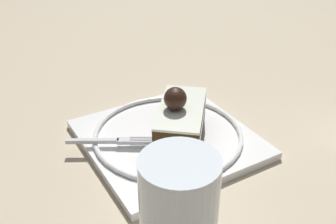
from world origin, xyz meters
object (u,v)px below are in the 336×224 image
dessert_plate (168,137)px  cake_slice (176,120)px  fork (113,141)px  drink_glass_near (179,213)px

dessert_plate → cake_slice: 0.04m
cake_slice → fork: bearing=-111.3°
fork → drink_glass_near: drink_glass_near is taller
cake_slice → fork: 0.08m
dessert_plate → fork: fork is taller
dessert_plate → cake_slice: bearing=12.0°
dessert_plate → drink_glass_near: size_ratio=1.95×
dessert_plate → drink_glass_near: bearing=-28.1°
fork → drink_glass_near: bearing=-4.0°
dessert_plate → cake_slice: (0.01, 0.00, 0.03)m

